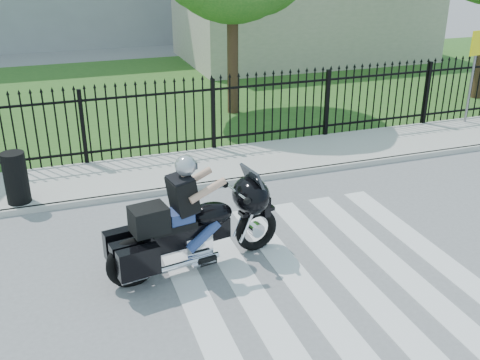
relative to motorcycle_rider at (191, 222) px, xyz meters
name	(u,v)px	position (x,y,z in m)	size (l,w,h in m)	color
ground	(329,284)	(1.81, -1.14, -0.79)	(120.00, 120.00, 0.00)	slate
crosswalk	(329,283)	(1.81, -1.14, -0.78)	(5.00, 5.50, 0.01)	silver
sidewalk	(227,164)	(1.81, 3.86, -0.73)	(40.00, 2.00, 0.12)	#ADAAA3
curb	(241,180)	(1.81, 2.86, -0.73)	(40.00, 0.12, 0.12)	#ADAAA3
grass_strip	(162,93)	(1.81, 10.86, -0.78)	(40.00, 12.00, 0.02)	#28531C
iron_fence	(213,116)	(1.81, 4.86, 0.11)	(26.00, 0.04, 1.80)	black
building_low	(303,16)	(8.81, 14.86, 0.96)	(10.00, 6.00, 3.50)	beige
motorcycle_rider	(191,222)	(0.00, 0.00, 0.00)	(2.90, 1.26, 1.93)	black
traffic_sign	(476,58)	(8.97, 4.55, 1.09)	(0.53, 0.17, 2.47)	slate
litter_bin	(16,178)	(-2.60, 3.16, -0.17)	(0.45, 0.45, 1.00)	black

